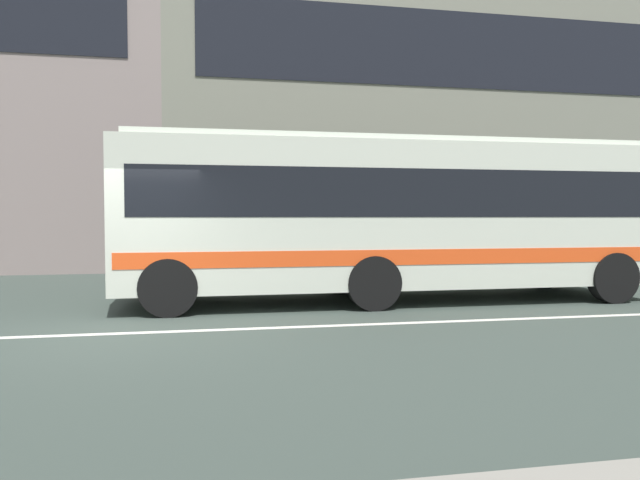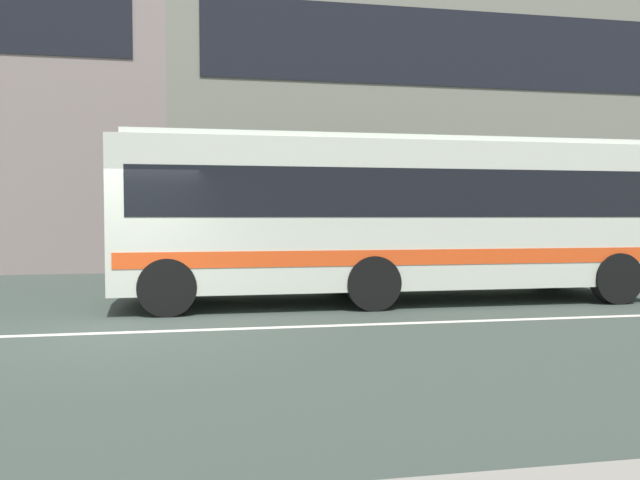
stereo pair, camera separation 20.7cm
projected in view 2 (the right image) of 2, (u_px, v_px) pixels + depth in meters
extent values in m
plane|color=#39453E|center=(111.00, 333.00, 8.49)|extent=(160.00, 160.00, 0.00)
cube|color=silver|center=(111.00, 333.00, 8.49)|extent=(60.00, 0.16, 0.01)
cube|color=gray|center=(490.00, 106.00, 23.64)|extent=(24.97, 8.37, 12.41)
cube|color=black|center=(548.00, 53.00, 19.46)|extent=(22.97, 0.04, 2.48)
cube|color=silver|center=(389.00, 216.00, 11.73)|extent=(10.54, 2.61, 2.76)
cube|color=black|center=(389.00, 195.00, 11.71)|extent=(9.91, 2.63, 0.88)
cube|color=#EA4C1A|center=(389.00, 253.00, 11.76)|extent=(10.33, 2.64, 0.28)
cube|color=silver|center=(389.00, 144.00, 11.67)|extent=(10.12, 2.20, 0.12)
cube|color=black|center=(623.00, 197.00, 12.59)|extent=(0.04, 2.16, 0.97)
cylinder|color=black|center=(549.00, 268.00, 13.66)|extent=(1.00, 0.28, 1.00)
cylinder|color=black|center=(616.00, 278.00, 11.32)|extent=(1.00, 0.28, 1.00)
cylinder|color=black|center=(346.00, 271.00, 12.84)|extent=(1.00, 0.28, 1.00)
cylinder|color=black|center=(373.00, 283.00, 10.50)|extent=(1.00, 0.28, 1.00)
cylinder|color=black|center=(178.00, 274.00, 12.24)|extent=(1.00, 0.28, 1.00)
cylinder|color=black|center=(168.00, 287.00, 9.90)|extent=(1.00, 0.28, 1.00)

